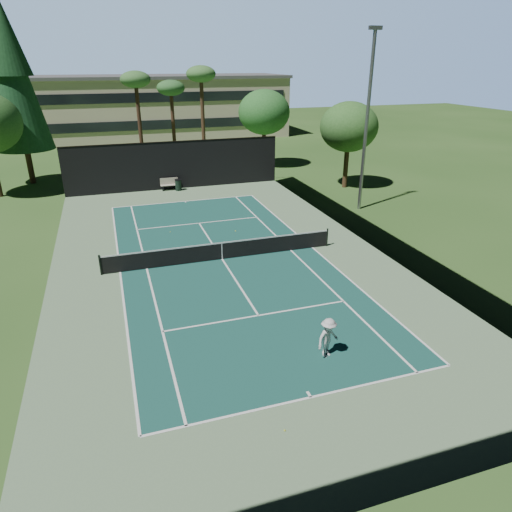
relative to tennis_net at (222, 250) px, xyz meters
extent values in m
plane|color=#2D521E|center=(0.00, 0.00, -0.56)|extent=(160.00, 160.00, 0.00)
cube|color=#64865D|center=(0.00, 0.00, -0.55)|extent=(18.00, 32.00, 0.01)
cube|color=#174B42|center=(0.00, 0.00, -0.55)|extent=(10.97, 23.77, 0.01)
cube|color=white|center=(0.00, -11.88, -0.54)|extent=(10.97, 0.10, 0.01)
cube|color=white|center=(0.00, 11.88, -0.54)|extent=(10.97, 0.10, 0.01)
cube|color=white|center=(0.00, -6.40, -0.54)|extent=(8.23, 0.10, 0.01)
cube|color=white|center=(0.00, 6.40, -0.54)|extent=(8.23, 0.10, 0.01)
cube|color=white|center=(-5.49, 0.00, -0.54)|extent=(0.10, 23.77, 0.01)
cube|color=white|center=(5.49, 0.00, -0.54)|extent=(0.10, 23.77, 0.01)
cube|color=white|center=(-4.12, 0.00, -0.54)|extent=(0.10, 23.77, 0.01)
cube|color=white|center=(4.12, 0.00, -0.54)|extent=(0.10, 23.77, 0.01)
cube|color=white|center=(0.00, 0.00, -0.54)|extent=(0.10, 12.80, 0.01)
cube|color=white|center=(0.00, -11.73, -0.54)|extent=(0.10, 0.30, 0.01)
cube|color=white|center=(0.00, 11.73, -0.54)|extent=(0.10, 0.30, 0.01)
cylinder|color=black|center=(-6.40, 0.00, -0.01)|extent=(0.10, 0.10, 1.10)
cylinder|color=black|center=(6.40, 0.00, -0.01)|extent=(0.10, 0.10, 1.10)
cube|color=black|center=(0.00, 0.00, -0.06)|extent=(12.80, 0.02, 0.92)
cube|color=white|center=(0.00, 0.00, 0.43)|extent=(12.80, 0.04, 0.07)
cube|color=white|center=(0.00, 0.00, -0.06)|extent=(0.05, 0.03, 0.92)
cube|color=black|center=(0.00, 16.00, 1.44)|extent=(18.00, 0.04, 4.00)
cube|color=black|center=(0.00, -16.00, 1.44)|extent=(18.00, 0.04, 4.00)
cube|color=black|center=(9.00, 0.00, 1.44)|extent=(0.04, 32.00, 4.00)
cube|color=black|center=(-9.00, 0.00, 1.44)|extent=(0.04, 32.00, 4.00)
cube|color=black|center=(0.00, 16.00, 3.44)|extent=(18.00, 0.06, 0.06)
imported|color=silver|center=(1.53, -9.94, 0.23)|extent=(1.17, 0.94, 1.58)
sphere|color=gold|center=(-1.35, -12.99, -0.53)|extent=(0.06, 0.06, 0.06)
sphere|color=#B9CC2E|center=(-3.95, 1.82, -0.52)|extent=(0.08, 0.08, 0.08)
sphere|color=#C4D32F|center=(1.92, 4.11, -0.52)|extent=(0.08, 0.08, 0.08)
sphere|color=#B4D02F|center=(-2.11, 5.25, -0.53)|extent=(0.06, 0.06, 0.06)
cube|color=#B8B099|center=(-0.64, 15.64, -0.11)|extent=(1.50, 0.45, 0.05)
cube|color=#BBB69B|center=(-0.64, 15.84, 0.19)|extent=(1.50, 0.06, 0.55)
cube|color=black|center=(-1.24, 15.64, -0.35)|extent=(0.06, 0.40, 0.42)
cube|color=black|center=(-0.04, 15.64, -0.35)|extent=(0.06, 0.40, 0.42)
cylinder|color=black|center=(0.05, 15.34, -0.11)|extent=(0.52, 0.52, 0.90)
cylinder|color=black|center=(0.05, 15.34, 0.36)|extent=(0.56, 0.56, 0.05)
cylinder|color=#48301E|center=(-12.00, 22.00, 1.24)|extent=(0.50, 0.50, 3.60)
cone|color=#153C1E|center=(-12.00, 22.00, 8.44)|extent=(4.80, 4.80, 12.00)
cone|color=#123318|center=(-12.00, 22.00, 11.44)|extent=(3.30, 3.30, 6.00)
cylinder|color=#3F271B|center=(-2.00, 24.00, 3.72)|extent=(0.36, 0.36, 8.55)
ellipsoid|color=#36682E|center=(-2.00, 24.00, 7.99)|extent=(2.80, 2.80, 1.54)
cylinder|color=#482C1F|center=(1.50, 26.00, 3.27)|extent=(0.36, 0.36, 7.65)
ellipsoid|color=#2B5E2A|center=(1.50, 26.00, 7.09)|extent=(2.80, 2.80, 1.54)
cylinder|color=#49301F|center=(4.00, 23.00, 3.94)|extent=(0.36, 0.36, 9.00)
ellipsoid|color=#3A6D31|center=(4.00, 23.00, 8.44)|extent=(2.80, 2.80, 1.54)
cylinder|color=#40291B|center=(10.00, 22.00, 1.20)|extent=(0.40, 0.40, 3.52)
ellipsoid|color=#266326|center=(10.00, 22.00, 4.88)|extent=(5.12, 5.12, 4.35)
cylinder|color=#4F3622|center=(14.00, 12.00, 1.09)|extent=(0.40, 0.40, 3.30)
ellipsoid|color=#2F6025|center=(14.00, 12.00, 4.54)|extent=(4.80, 4.80, 4.08)
cube|color=beige|center=(0.00, 46.00, 3.44)|extent=(40.00, 12.00, 8.00)
cube|color=#59595B|center=(0.00, 46.00, 7.54)|extent=(40.50, 12.50, 0.40)
cube|color=black|center=(0.00, 39.95, 1.84)|extent=(38.00, 0.15, 1.20)
cube|color=black|center=(0.00, 39.95, 5.24)|extent=(38.00, 0.15, 1.20)
cylinder|color=gray|center=(12.00, 6.00, 5.44)|extent=(0.24, 0.24, 12.00)
cube|color=gray|center=(12.00, 6.00, 11.54)|extent=(0.90, 0.25, 0.25)
camera|label=1|loc=(-5.40, -22.63, 9.62)|focal=32.00mm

